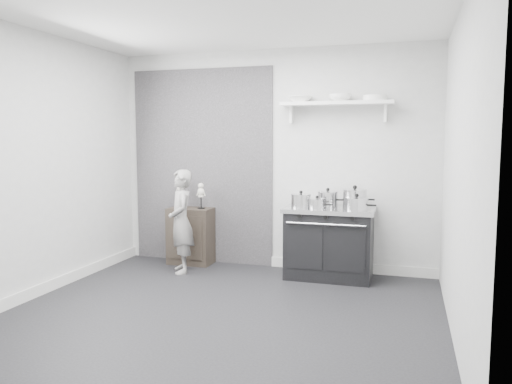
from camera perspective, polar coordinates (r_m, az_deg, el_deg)
ground at (r=4.78m, az=-3.91°, el=-13.58°), size 4.00×4.00×0.00m
room_shell at (r=4.68m, az=-4.42°, el=6.44°), size 4.02×3.62×2.71m
wall_shelf at (r=5.95m, az=9.20°, el=9.87°), size 1.30×0.26×0.24m
stove at (r=5.87m, az=8.37°, el=-5.71°), size 1.03×0.64×0.82m
side_cabinet at (r=6.51m, az=-7.47°, el=-4.99°), size 0.56×0.32×0.72m
child at (r=6.07m, az=-8.55°, el=-3.34°), size 0.49×0.54×1.24m
pot_front_left at (r=5.73m, az=5.16°, el=-1.00°), size 0.31×0.23×0.20m
pot_back_left at (r=5.89m, az=8.20°, el=-0.76°), size 0.33×0.24×0.22m
pot_back_right at (r=5.83m, az=11.21°, el=-0.71°), size 0.36×0.28×0.26m
pot_front_right at (r=5.58m, az=11.42°, el=-1.35°), size 0.34×0.25×0.19m
pot_front_center at (r=5.66m, az=6.99°, el=-1.31°), size 0.28×0.19×0.15m
skeleton_full at (r=6.48m, az=-8.59°, el=0.20°), size 0.13×0.08×0.45m
skeleton_torso at (r=6.37m, az=-6.31°, el=-0.22°), size 0.11×0.07×0.38m
bowl_large at (r=6.02m, az=5.06°, el=10.51°), size 0.29×0.29×0.07m
bowl_small at (r=5.95m, az=9.61°, el=10.56°), size 0.26×0.26×0.08m
plate_stack at (r=5.91m, az=13.43°, el=10.41°), size 0.27×0.27×0.06m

